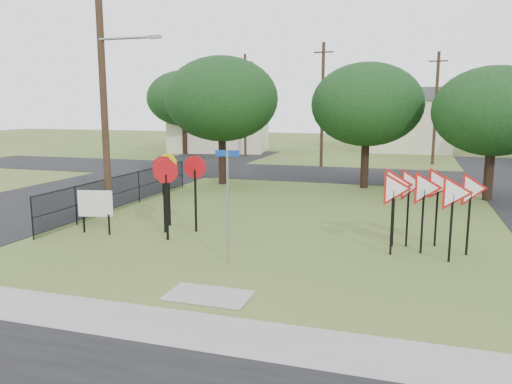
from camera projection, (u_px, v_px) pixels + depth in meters
The scene contains 21 objects.
ground at pixel (241, 266), 14.12m from camera, with size 140.00×140.00×0.00m, color #425A21.
sidewalk at pixel (174, 327), 10.17m from camera, with size 30.00×1.60×0.02m, color gray.
planting_strip at pixel (144, 355), 9.04m from camera, with size 30.00×0.80×0.02m, color #425A21.
street_left at pixel (93, 189), 27.06m from camera, with size 8.00×50.00×0.02m, color black.
street_far at pixel (340, 174), 32.92m from camera, with size 60.00×8.00×0.02m, color black.
curb_pad at pixel (208, 296), 11.86m from camera, with size 2.00×1.20×0.02m, color gray.
street_name_sign at pixel (228, 200), 14.08m from camera, with size 0.65×0.19×3.25m.
stop_sign_cluster at pixel (173, 176), 17.56m from camera, with size 2.18×2.24×2.76m.
yield_sign_cluster at pixel (426, 191), 15.15m from camera, with size 3.26×1.93×2.61m.
info_board at pixel (95, 205), 17.50m from camera, with size 1.22×0.31×1.55m.
utility_pole_main at pixel (104, 87), 19.60m from camera, with size 3.55×0.33×10.00m.
far_pole_a at pixel (322, 104), 36.49m from camera, with size 1.40×0.24×9.00m.
far_pole_b at pixel (436, 108), 37.94m from camera, with size 1.40×0.24×8.50m.
far_pole_c at pixel (245, 105), 44.50m from camera, with size 1.40×0.24×9.00m.
fence_run at pixel (126, 190), 22.11m from camera, with size 0.05×11.55×1.50m.
house_left at pixel (220, 114), 49.60m from camera, with size 10.58×8.88×7.20m.
house_mid at pixel (409, 119), 50.01m from camera, with size 8.40×8.40×6.20m.
tree_near_left at pixel (222, 99), 28.23m from camera, with size 6.40×6.40×7.27m.
tree_near_mid at pixel (367, 105), 26.86m from camera, with size 6.00×6.00×6.80m.
tree_near_right at pixel (494, 111), 23.26m from camera, with size 5.60×5.60×6.33m.
tree_far_left at pixel (184, 98), 46.17m from camera, with size 6.80×6.80×7.73m.
Camera 1 is at (4.46, -12.81, 4.46)m, focal length 35.00 mm.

